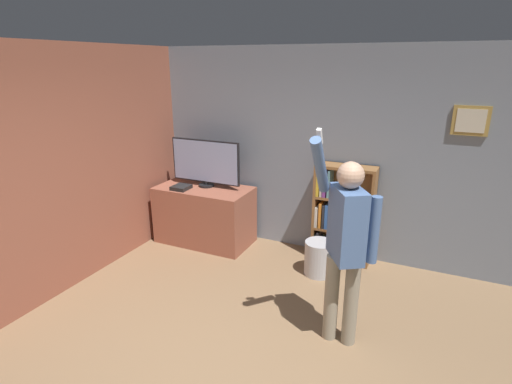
{
  "coord_description": "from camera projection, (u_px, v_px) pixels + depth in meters",
  "views": [
    {
      "loc": [
        1.33,
        -2.09,
        2.5
      ],
      "look_at": [
        -0.42,
        1.72,
        1.12
      ],
      "focal_mm": 28.0,
      "sensor_mm": 36.0,
      "label": 1
    }
  ],
  "objects": [
    {
      "name": "television",
      "position": [
        205.0,
        163.0,
        5.54
      ],
      "size": [
        1.05,
        0.22,
        0.66
      ],
      "color": "black",
      "rests_on": "tv_ledge"
    },
    {
      "name": "waste_bin",
      "position": [
        319.0,
        258.0,
        4.87
      ],
      "size": [
        0.35,
        0.35,
        0.42
      ],
      "color": "#B7B7BC",
      "rests_on": "ground_plane"
    },
    {
      "name": "wall_side_brick",
      "position": [
        102.0,
        160.0,
        4.86
      ],
      "size": [
        0.06,
        4.47,
        2.7
      ],
      "color": "#93513D",
      "rests_on": "ground_plane"
    },
    {
      "name": "bookshelf",
      "position": [
        338.0,
        213.0,
        5.14
      ],
      "size": [
        0.75,
        0.28,
        1.28
      ],
      "color": "brown",
      "rests_on": "ground_plane"
    },
    {
      "name": "tv_ledge",
      "position": [
        205.0,
        215.0,
        5.71
      ],
      "size": [
        1.33,
        0.7,
        0.81
      ],
      "color": "#93513D",
      "rests_on": "ground_plane"
    },
    {
      "name": "person",
      "position": [
        346.0,
        238.0,
        3.44
      ],
      "size": [
        0.55,
        0.55,
        2.01
      ],
      "rotation": [
        0.0,
        0.0,
        -1.01
      ],
      "color": "gray",
      "rests_on": "ground_plane"
    },
    {
      "name": "wall_back",
      "position": [
        323.0,
        154.0,
        5.18
      ],
      "size": [
        6.64,
        0.09,
        2.7
      ],
      "color": "gray",
      "rests_on": "ground_plane"
    },
    {
      "name": "game_console",
      "position": [
        181.0,
        187.0,
        5.51
      ],
      "size": [
        0.22,
        0.24,
        0.05
      ],
      "color": "black",
      "rests_on": "tv_ledge"
    }
  ]
}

